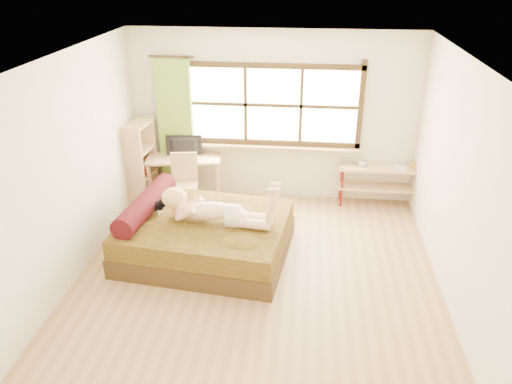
# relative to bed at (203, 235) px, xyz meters

# --- Properties ---
(floor) EXTENTS (4.50, 4.50, 0.00)m
(floor) POSITION_rel_bed_xyz_m (0.78, -0.32, -0.29)
(floor) COLOR #9E754C
(floor) RESTS_ON ground
(ceiling) EXTENTS (4.50, 4.50, 0.00)m
(ceiling) POSITION_rel_bed_xyz_m (0.78, -0.32, 2.41)
(ceiling) COLOR white
(ceiling) RESTS_ON wall_back
(wall_back) EXTENTS (4.50, 0.00, 4.50)m
(wall_back) POSITION_rel_bed_xyz_m (0.78, 1.93, 1.06)
(wall_back) COLOR silver
(wall_back) RESTS_ON floor
(wall_front) EXTENTS (4.50, 0.00, 4.50)m
(wall_front) POSITION_rel_bed_xyz_m (0.78, -2.57, 1.06)
(wall_front) COLOR silver
(wall_front) RESTS_ON floor
(wall_left) EXTENTS (0.00, 4.50, 4.50)m
(wall_left) POSITION_rel_bed_xyz_m (-1.47, -0.32, 1.06)
(wall_left) COLOR silver
(wall_left) RESTS_ON floor
(wall_right) EXTENTS (0.00, 4.50, 4.50)m
(wall_right) POSITION_rel_bed_xyz_m (3.03, -0.32, 1.06)
(wall_right) COLOR silver
(wall_right) RESTS_ON floor
(window) EXTENTS (2.80, 0.16, 1.46)m
(window) POSITION_rel_bed_xyz_m (0.78, 1.90, 1.22)
(window) COLOR #FFEDBF
(window) RESTS_ON wall_back
(curtain) EXTENTS (0.55, 0.10, 2.20)m
(curtain) POSITION_rel_bed_xyz_m (-0.77, 1.81, 0.86)
(curtain) COLOR #588D26
(curtain) RESTS_ON wall_back
(bed) EXTENTS (2.31, 1.94, 0.81)m
(bed) POSITION_rel_bed_xyz_m (0.00, 0.00, 0.00)
(bed) COLOR #2F210E
(bed) RESTS_ON floor
(woman) EXTENTS (1.53, 0.59, 0.64)m
(woman) POSITION_rel_bed_xyz_m (0.20, -0.06, 0.56)
(woman) COLOR beige
(woman) RESTS_ON bed
(kitten) EXTENTS (0.33, 0.16, 0.26)m
(kitten) POSITION_rel_bed_xyz_m (-0.67, 0.09, 0.37)
(kitten) COLOR black
(kitten) RESTS_ON bed
(desk) EXTENTS (1.24, 0.70, 0.73)m
(desk) POSITION_rel_bed_xyz_m (-0.62, 1.63, 0.35)
(desk) COLOR tan
(desk) RESTS_ON floor
(monitor) EXTENTS (0.58, 0.16, 0.33)m
(monitor) POSITION_rel_bed_xyz_m (-0.62, 1.68, 0.61)
(monitor) COLOR black
(monitor) RESTS_ON desk
(chair) EXTENTS (0.47, 0.47, 0.92)m
(chair) POSITION_rel_bed_xyz_m (-0.54, 1.26, 0.22)
(chair) COLOR tan
(chair) RESTS_ON floor
(pipe_shelf) EXTENTS (1.31, 0.33, 0.74)m
(pipe_shelf) POSITION_rel_bed_xyz_m (2.53, 1.75, 0.19)
(pipe_shelf) COLOR tan
(pipe_shelf) RESTS_ON floor
(cup) EXTENTS (0.13, 0.13, 0.10)m
(cup) POSITION_rel_bed_xyz_m (2.22, 1.75, 0.42)
(cup) COLOR gray
(cup) RESTS_ON pipe_shelf
(book) EXTENTS (0.17, 0.24, 0.02)m
(book) POSITION_rel_bed_xyz_m (2.72, 1.75, 0.37)
(book) COLOR gray
(book) RESTS_ON pipe_shelf
(bookshelf) EXTENTS (0.38, 0.61, 1.33)m
(bookshelf) POSITION_rel_bed_xyz_m (-1.30, 1.50, 0.39)
(bookshelf) COLOR tan
(bookshelf) RESTS_ON floor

